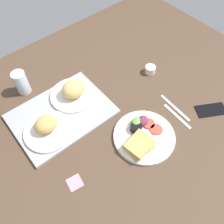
{
  "coord_description": "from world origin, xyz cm",
  "views": [
    {
      "loc": [
        -38.4,
        -44.86,
        93.09
      ],
      "look_at": [
        2.0,
        3.0,
        4.0
      ],
      "focal_mm": 38.1,
      "sensor_mm": 36.0,
      "label": 1
    }
  ],
  "objects_px": {
    "knife": "(175,108)",
    "sticky_note": "(75,183)",
    "plate_with_salad": "(143,136)",
    "fork": "(177,116)",
    "cell_phone": "(211,110)",
    "espresso_cup": "(150,70)",
    "serving_tray": "(62,114)",
    "bread_plate_far": "(73,92)",
    "drinking_glass": "(21,83)",
    "bread_plate_near": "(47,128)"
  },
  "relations": [
    {
      "from": "fork",
      "to": "cell_phone",
      "type": "height_order",
      "value": "cell_phone"
    },
    {
      "from": "knife",
      "to": "cell_phone",
      "type": "relative_size",
      "value": 1.32
    },
    {
      "from": "serving_tray",
      "to": "sticky_note",
      "type": "relative_size",
      "value": 8.04
    },
    {
      "from": "serving_tray",
      "to": "espresso_cup",
      "type": "xyz_separation_m",
      "value": [
        0.52,
        -0.07,
        0.01
      ]
    },
    {
      "from": "fork",
      "to": "sticky_note",
      "type": "height_order",
      "value": "fork"
    },
    {
      "from": "plate_with_salad",
      "to": "knife",
      "type": "height_order",
      "value": "plate_with_salad"
    },
    {
      "from": "sticky_note",
      "to": "fork",
      "type": "bearing_deg",
      "value": -5.3
    },
    {
      "from": "espresso_cup",
      "to": "sticky_note",
      "type": "height_order",
      "value": "espresso_cup"
    },
    {
      "from": "knife",
      "to": "sticky_note",
      "type": "distance_m",
      "value": 0.58
    },
    {
      "from": "knife",
      "to": "espresso_cup",
      "type": "bearing_deg",
      "value": -13.92
    },
    {
      "from": "cell_phone",
      "to": "bread_plate_near",
      "type": "bearing_deg",
      "value": 179.64
    },
    {
      "from": "drinking_glass",
      "to": "espresso_cup",
      "type": "xyz_separation_m",
      "value": [
        0.58,
        -0.32,
        -0.04
      ]
    },
    {
      "from": "bread_plate_far",
      "to": "sticky_note",
      "type": "relative_size",
      "value": 3.91
    },
    {
      "from": "knife",
      "to": "bread_plate_near",
      "type": "bearing_deg",
      "value": 66.77
    },
    {
      "from": "fork",
      "to": "drinking_glass",
      "type": "bearing_deg",
      "value": 41.51
    },
    {
      "from": "plate_with_salad",
      "to": "espresso_cup",
      "type": "relative_size",
      "value": 4.87
    },
    {
      "from": "plate_with_salad",
      "to": "knife",
      "type": "xyz_separation_m",
      "value": [
        0.24,
        0.02,
        -0.02
      ]
    },
    {
      "from": "espresso_cup",
      "to": "fork",
      "type": "xyz_separation_m",
      "value": [
        -0.11,
        -0.29,
        -0.02
      ]
    },
    {
      "from": "serving_tray",
      "to": "knife",
      "type": "bearing_deg",
      "value": -35.78
    },
    {
      "from": "drinking_glass",
      "to": "knife",
      "type": "relative_size",
      "value": 0.66
    },
    {
      "from": "serving_tray",
      "to": "sticky_note",
      "type": "height_order",
      "value": "serving_tray"
    },
    {
      "from": "bread_plate_far",
      "to": "fork",
      "type": "relative_size",
      "value": 1.29
    },
    {
      "from": "serving_tray",
      "to": "bread_plate_far",
      "type": "relative_size",
      "value": 2.05
    },
    {
      "from": "bread_plate_far",
      "to": "espresso_cup",
      "type": "height_order",
      "value": "bread_plate_far"
    },
    {
      "from": "cell_phone",
      "to": "fork",
      "type": "bearing_deg",
      "value": -177.85
    },
    {
      "from": "plate_with_salad",
      "to": "bread_plate_near",
      "type": "bearing_deg",
      "value": 136.38
    },
    {
      "from": "serving_tray",
      "to": "drinking_glass",
      "type": "xyz_separation_m",
      "value": [
        -0.06,
        0.25,
        0.05
      ]
    },
    {
      "from": "bread_plate_near",
      "to": "fork",
      "type": "height_order",
      "value": "bread_plate_near"
    },
    {
      "from": "fork",
      "to": "cell_phone",
      "type": "bearing_deg",
      "value": -114.83
    },
    {
      "from": "bread_plate_far",
      "to": "plate_with_salad",
      "type": "bearing_deg",
      "value": -75.16
    },
    {
      "from": "plate_with_salad",
      "to": "bread_plate_far",
      "type": "bearing_deg",
      "value": 104.84
    },
    {
      "from": "espresso_cup",
      "to": "sticky_note",
      "type": "xyz_separation_m",
      "value": [
        -0.66,
        -0.24,
        -0.02
      ]
    },
    {
      "from": "fork",
      "to": "sticky_note",
      "type": "bearing_deg",
      "value": 88.2
    },
    {
      "from": "sticky_note",
      "to": "bread_plate_far",
      "type": "bearing_deg",
      "value": 55.24
    },
    {
      "from": "bread_plate_near",
      "to": "bread_plate_far",
      "type": "relative_size",
      "value": 0.98
    },
    {
      "from": "bread_plate_far",
      "to": "fork",
      "type": "xyz_separation_m",
      "value": [
        0.31,
        -0.4,
        -0.05
      ]
    },
    {
      "from": "fork",
      "to": "sticky_note",
      "type": "relative_size",
      "value": 3.04
    },
    {
      "from": "serving_tray",
      "to": "bread_plate_near",
      "type": "bearing_deg",
      "value": -155.27
    },
    {
      "from": "knife",
      "to": "sticky_note",
      "type": "xyz_separation_m",
      "value": [
        -0.58,
        0.01,
        -0.0
      ]
    },
    {
      "from": "cell_phone",
      "to": "knife",
      "type": "bearing_deg",
      "value": 165.45
    },
    {
      "from": "serving_tray",
      "to": "plate_with_salad",
      "type": "relative_size",
      "value": 1.65
    },
    {
      "from": "serving_tray",
      "to": "espresso_cup",
      "type": "height_order",
      "value": "espresso_cup"
    },
    {
      "from": "serving_tray",
      "to": "plate_with_salad",
      "type": "bearing_deg",
      "value": -58.46
    },
    {
      "from": "espresso_cup",
      "to": "drinking_glass",
      "type": "bearing_deg",
      "value": 151.32
    },
    {
      "from": "bread_plate_near",
      "to": "fork",
      "type": "distance_m",
      "value": 0.6
    },
    {
      "from": "espresso_cup",
      "to": "cell_phone",
      "type": "relative_size",
      "value": 0.39
    },
    {
      "from": "plate_with_salad",
      "to": "espresso_cup",
      "type": "distance_m",
      "value": 0.41
    },
    {
      "from": "serving_tray",
      "to": "cell_phone",
      "type": "distance_m",
      "value": 0.71
    },
    {
      "from": "bread_plate_near",
      "to": "cell_phone",
      "type": "height_order",
      "value": "bread_plate_near"
    },
    {
      "from": "bread_plate_far",
      "to": "fork",
      "type": "distance_m",
      "value": 0.51
    }
  ]
}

